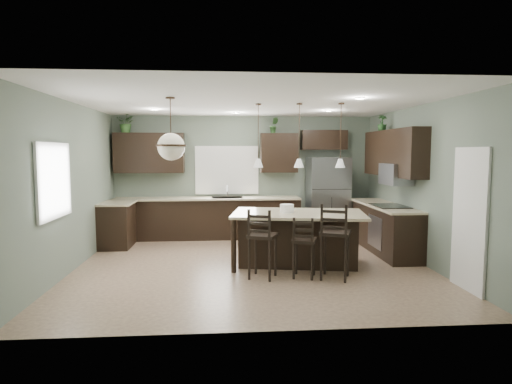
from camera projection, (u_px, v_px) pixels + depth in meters
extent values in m
plane|color=#9E8466|center=(252.00, 266.00, 7.44)|extent=(6.00, 6.00, 0.00)
cube|color=white|center=(469.00, 220.00, 6.03)|extent=(0.04, 0.82, 2.04)
cube|color=white|center=(227.00, 170.00, 9.98)|extent=(1.35, 0.02, 1.00)
cube|color=white|center=(53.00, 181.00, 6.27)|extent=(0.02, 1.10, 1.00)
cube|color=black|center=(117.00, 225.00, 8.88)|extent=(0.60, 0.90, 0.90)
cube|color=#C0B191|center=(117.00, 203.00, 8.83)|extent=(0.66, 0.96, 0.04)
cube|color=black|center=(208.00, 219.00, 9.76)|extent=(4.20, 0.60, 0.90)
cube|color=#C0B191|center=(207.00, 198.00, 9.70)|extent=(4.20, 0.66, 0.04)
cube|color=gray|center=(227.00, 198.00, 9.73)|extent=(0.70, 0.45, 0.01)
cylinder|color=silver|center=(227.00, 191.00, 9.69)|extent=(0.02, 0.02, 0.28)
cube|color=black|center=(149.00, 153.00, 9.65)|extent=(1.55, 0.34, 0.90)
cube|color=black|center=(279.00, 153.00, 9.88)|extent=(0.85, 0.34, 0.90)
cube|color=black|center=(324.00, 140.00, 9.93)|extent=(1.05, 0.34, 0.45)
cube|color=black|center=(385.00, 229.00, 8.47)|extent=(0.60, 2.35, 0.90)
cube|color=#C0B191|center=(384.00, 205.00, 8.43)|extent=(0.66, 2.35, 0.04)
cube|color=black|center=(390.00, 206.00, 8.15)|extent=(0.58, 0.75, 0.02)
cube|color=gray|center=(375.00, 232.00, 8.18)|extent=(0.01, 0.72, 0.60)
cube|color=black|center=(393.00, 153.00, 8.34)|extent=(0.34, 2.35, 0.90)
cube|color=gray|center=(396.00, 174.00, 8.10)|extent=(0.40, 0.75, 0.40)
cube|color=gray|center=(328.00, 198.00, 9.82)|extent=(0.90, 0.74, 1.85)
cube|color=black|center=(298.00, 239.00, 7.45)|extent=(2.43, 1.63, 0.92)
cylinder|color=white|center=(287.00, 208.00, 7.42)|extent=(0.24, 0.24, 0.14)
cube|color=black|center=(263.00, 243.00, 6.65)|extent=(0.53, 0.53, 1.10)
cube|color=black|center=(304.00, 247.00, 6.69)|extent=(0.45, 0.45, 0.97)
cube|color=black|center=(335.00, 241.00, 6.61)|extent=(0.58, 0.58, 1.19)
imported|color=#305826|center=(126.00, 123.00, 9.52)|extent=(0.49, 0.46, 0.44)
imported|color=#274A20|center=(274.00, 125.00, 9.78)|extent=(0.20, 0.16, 0.36)
imported|color=#254F22|center=(382.00, 123.00, 8.84)|extent=(0.19, 0.19, 0.34)
plane|color=slate|center=(244.00, 176.00, 10.04)|extent=(6.00, 0.00, 6.00)
plane|color=slate|center=(269.00, 205.00, 4.58)|extent=(6.00, 0.00, 6.00)
plane|color=slate|center=(72.00, 187.00, 7.08)|extent=(0.00, 5.50, 5.50)
plane|color=slate|center=(421.00, 184.00, 7.54)|extent=(0.00, 5.50, 5.50)
plane|color=white|center=(252.00, 103.00, 7.18)|extent=(6.00, 6.00, 0.00)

